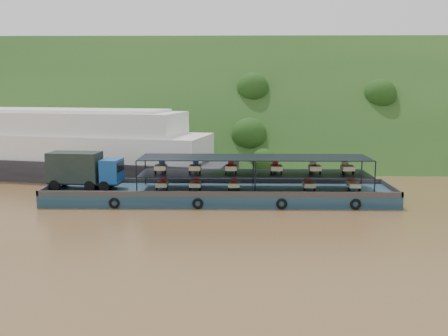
{
  "coord_description": "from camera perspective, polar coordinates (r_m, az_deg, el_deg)",
  "views": [
    {
      "loc": [
        -1.09,
        -48.05,
        11.6
      ],
      "look_at": [
        -2.0,
        3.0,
        3.2
      ],
      "focal_mm": 40.0,
      "sensor_mm": 36.0,
      "label": 1
    }
  ],
  "objects": [
    {
      "name": "hillside",
      "position": [
        84.86,
        1.75,
        1.48
      ],
      "size": [
        140.0,
        39.6,
        39.6
      ],
      "primitive_type": "cube",
      "rotation": [
        0.79,
        0.0,
        0.0
      ],
      "color": "#163413",
      "rests_on": "ground"
    },
    {
      "name": "cargo_barge",
      "position": [
        50.95,
        -2.41,
        -2.4
      ],
      "size": [
        35.0,
        7.18,
        4.96
      ],
      "color": "#122941",
      "rests_on": "ground"
    },
    {
      "name": "ground",
      "position": [
        49.44,
        2.26,
        -4.23
      ],
      "size": [
        160.0,
        160.0,
        0.0
      ],
      "primitive_type": "plane",
      "color": "brown",
      "rests_on": "ground"
    },
    {
      "name": "passenger_ferry",
      "position": [
        67.78,
        -17.36,
        2.28
      ],
      "size": [
        44.3,
        19.67,
        8.71
      ],
      "rotation": [
        0.0,
        0.0,
        -0.22
      ],
      "color": "black",
      "rests_on": "ground"
    }
  ]
}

